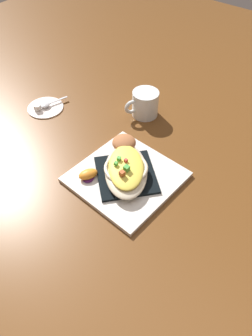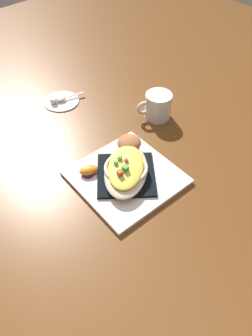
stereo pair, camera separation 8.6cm
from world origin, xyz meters
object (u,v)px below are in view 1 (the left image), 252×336
object	(u,v)px
muffin	(124,144)
spoon	(46,104)
creamer_saucer	(45,107)
creamer_cup_0	(37,107)
gratin_dish	(126,169)
coffee_mug	(145,105)
orange_garnish	(88,175)
square_plate	(126,177)

from	to	relation	value
muffin	spoon	bearing A→B (deg)	-91.58
creamer_saucer	spoon	xyz separation A→B (m)	(-0.01, 0.00, 0.01)
muffin	creamer_saucer	xyz separation A→B (m)	(-0.00, -0.34, -0.03)
muffin	creamer_cup_0	world-z (taller)	muffin
gratin_dish	creamer_cup_0	xyz separation A→B (m)	(-0.05, -0.42, -0.02)
muffin	coffee_mug	bearing A→B (deg)	-161.79
coffee_mug	creamer_saucer	size ratio (longest dim) A/B	0.91
gratin_dish	orange_garnish	world-z (taller)	gratin_dish
square_plate	muffin	distance (m)	0.11
coffee_mug	spoon	size ratio (longest dim) A/B	1.08
coffee_mug	square_plate	bearing A→B (deg)	26.10
square_plate	gratin_dish	xyz separation A→B (m)	(0.00, 0.00, 0.03)
creamer_saucer	spoon	distance (m)	0.01
coffee_mug	creamer_saucer	distance (m)	0.34
muffin	coffee_mug	distance (m)	0.19
coffee_mug	creamer_cup_0	distance (m)	0.36
orange_garnish	coffee_mug	world-z (taller)	coffee_mug
gratin_dish	muffin	bearing A→B (deg)	-138.65
gratin_dish	coffee_mug	distance (m)	0.29
square_plate	creamer_saucer	bearing A→B (deg)	-101.04
spoon	creamer_cup_0	xyz separation A→B (m)	(0.03, -0.01, 0.00)
gratin_dish	muffin	size ratio (longest dim) A/B	3.32
spoon	creamer_saucer	bearing A→B (deg)	-17.04
gratin_dish	muffin	distance (m)	0.10
creamer_saucer	creamer_cup_0	size ratio (longest dim) A/B	5.06
creamer_cup_0	orange_garnish	bearing A→B (deg)	70.55
gratin_dish	creamer_saucer	size ratio (longest dim) A/B	1.86
coffee_mug	spoon	world-z (taller)	coffee_mug
gratin_dish	coffee_mug	size ratio (longest dim) A/B	2.04
gratin_dish	coffee_mug	bearing A→B (deg)	-153.90
orange_garnish	spoon	distance (m)	0.37
spoon	creamer_cup_0	size ratio (longest dim) A/B	4.27
square_plate	muffin	size ratio (longest dim) A/B	3.82
square_plate	coffee_mug	xyz separation A→B (m)	(-0.26, -0.13, 0.03)
gratin_dish	spoon	xyz separation A→B (m)	(-0.09, -0.41, -0.03)
coffee_mug	spoon	distance (m)	0.33
gratin_dish	creamer_cup_0	size ratio (longest dim) A/B	9.40
muffin	orange_garnish	size ratio (longest dim) A/B	1.11
spoon	creamer_cup_0	distance (m)	0.03
coffee_mug	orange_garnish	bearing A→B (deg)	8.91
gratin_dish	muffin	world-z (taller)	gratin_dish
creamer_saucer	muffin	bearing A→B (deg)	89.29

